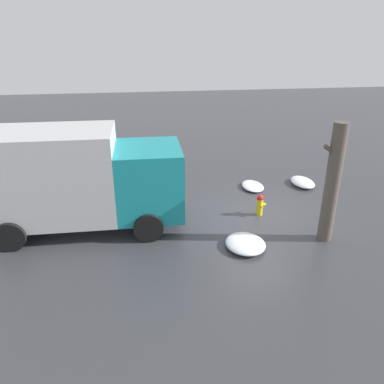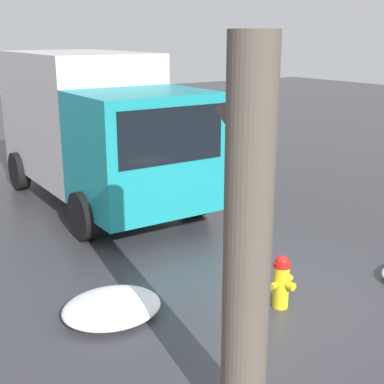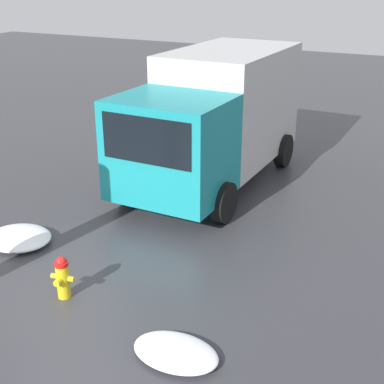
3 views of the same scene
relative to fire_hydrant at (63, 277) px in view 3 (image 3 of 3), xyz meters
name	(u,v)px [view 3 (image 3 of 3)]	position (x,y,z in m)	size (l,w,h in m)	color
ground_plane	(65,296)	(0.00, 0.00, -0.39)	(60.00, 60.00, 0.00)	#38383D
fire_hydrant	(63,277)	(0.00, 0.00, 0.00)	(0.33, 0.43, 0.76)	yellow
delivery_truck	(216,116)	(5.97, -0.05, 1.34)	(6.19, 2.76, 3.23)	teal
snow_pile_by_hydrant	(19,238)	(1.09, 2.02, -0.26)	(1.17, 1.33, 0.25)	white
snow_pile_curbside	(176,352)	(-0.50, -2.39, -0.30)	(0.85, 1.28, 0.18)	white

